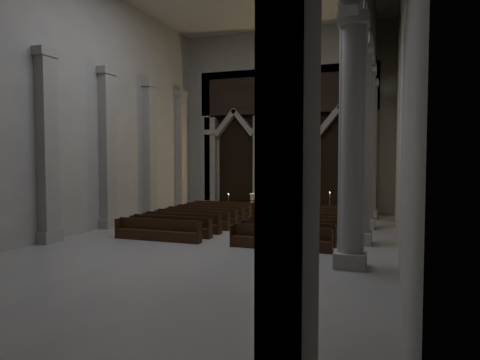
{
  "coord_description": "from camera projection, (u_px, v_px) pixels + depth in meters",
  "views": [
    {
      "loc": [
        6.66,
        -16.59,
        3.55
      ],
      "look_at": [
        -0.22,
        3.0,
        2.46
      ],
      "focal_mm": 32.0,
      "sensor_mm": 36.0,
      "label": 1
    }
  ],
  "objects": [
    {
      "name": "room",
      "position": [
        221.0,
        59.0,
        17.62
      ],
      "size": [
        24.0,
        24.1,
        12.0
      ],
      "color": "#A09D97",
      "rests_on": "ground"
    },
    {
      "name": "candle_stand_right",
      "position": [
        330.0,
        210.0,
        25.44
      ],
      "size": [
        0.26,
        0.26,
        1.52
      ],
      "color": "#AC7C35",
      "rests_on": "ground"
    },
    {
      "name": "altar",
      "position": [
        265.0,
        201.0,
        28.51
      ],
      "size": [
        1.95,
        0.78,
        0.99
      ],
      "color": "#BEB7A6",
      "rests_on": "sanctuary_step"
    },
    {
      "name": "right_arcade",
      "position": [
        361.0,
        50.0,
        17.04
      ],
      "size": [
        1.0,
        24.0,
        12.0
      ],
      "color": "#A09D95",
      "rests_on": "ground"
    },
    {
      "name": "sanctuary_wall",
      "position": [
        285.0,
        112.0,
        28.54
      ],
      "size": [
        14.0,
        0.77,
        12.0
      ],
      "color": "#A09D95",
      "rests_on": "ground"
    },
    {
      "name": "left_pilasters",
      "position": [
        130.0,
        151.0,
        23.35
      ],
      "size": [
        0.6,
        13.0,
        8.03
      ],
      "color": "#A09D95",
      "rests_on": "ground"
    },
    {
      "name": "candle_stand_left",
      "position": [
        229.0,
        207.0,
        27.63
      ],
      "size": [
        0.2,
        0.2,
        1.21
      ],
      "color": "#AC7C35",
      "rests_on": "ground"
    },
    {
      "name": "worshipper",
      "position": [
        282.0,
        211.0,
        23.66
      ],
      "size": [
        0.5,
        0.4,
        1.19
      ],
      "primitive_type": "imported",
      "rotation": [
        0.0,
        0.0,
        0.28
      ],
      "color": "black",
      "rests_on": "ground"
    },
    {
      "name": "sanctuary_step",
      "position": [
        282.0,
        211.0,
        28.0
      ],
      "size": [
        8.5,
        2.6,
        0.15
      ],
      "primitive_type": "cube",
      "color": "#A09D95",
      "rests_on": "ground"
    },
    {
      "name": "pews",
      "position": [
        246.0,
        224.0,
        21.12
      ],
      "size": [
        9.41,
        8.27,
        0.89
      ],
      "color": "black",
      "rests_on": "ground"
    },
    {
      "name": "altar_rail",
      "position": [
        275.0,
        206.0,
        26.29
      ],
      "size": [
        4.59,
        0.09,
        0.9
      ],
      "color": "black",
      "rests_on": "ground"
    }
  ]
}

